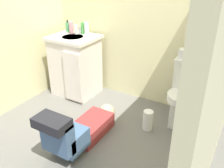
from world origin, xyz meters
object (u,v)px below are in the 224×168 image
at_px(vanity_cabinet, 76,65).
at_px(soap_dispenser, 68,27).
at_px(tissue_box, 190,55).
at_px(bottle_white, 76,29).
at_px(person_plumber, 80,129).
at_px(bottle_clear, 86,29).
at_px(bottle_green, 82,28).
at_px(faucet, 80,30).
at_px(bottle_pink, 71,28).
at_px(paper_towel_roll, 148,120).
at_px(toilet_paper_roll, 180,162).
at_px(toilet, 186,95).
at_px(toiletry_bag, 204,57).

xyz_separation_m(vanity_cabinet, soap_dispenser, (-0.19, 0.13, 0.47)).
xyz_separation_m(tissue_box, bottle_white, (-1.51, -0.01, 0.08)).
distance_m(vanity_cabinet, person_plumber, 1.15).
xyz_separation_m(soap_dispenser, bottle_clear, (0.30, 0.02, 0.02)).
bearing_deg(vanity_cabinet, bottle_white, 110.07).
bearing_deg(bottle_white, tissue_box, 0.45).
xyz_separation_m(tissue_box, bottle_green, (-1.43, 0.03, 0.10)).
bearing_deg(faucet, bottle_pink, -155.17).
xyz_separation_m(vanity_cabinet, bottle_green, (0.04, 0.15, 0.48)).
height_order(person_plumber, paper_towel_roll, person_plumber).
relative_size(bottle_clear, paper_towel_roll, 0.73).
bearing_deg(vanity_cabinet, soap_dispenser, 146.90).
bearing_deg(toilet_paper_roll, person_plumber, -168.64).
distance_m(vanity_cabinet, tissue_box, 1.52).
relative_size(toilet, paper_towel_roll, 3.26).
distance_m(tissue_box, toiletry_bag, 0.15).
xyz_separation_m(toiletry_bag, toilet_paper_roll, (0.08, -0.79, -0.76)).
xyz_separation_m(toilet, vanity_cabinet, (-1.51, -0.03, 0.05)).
xyz_separation_m(person_plumber, bottle_green, (-0.68, 1.02, 0.72)).
xyz_separation_m(vanity_cabinet, faucet, (-0.00, 0.15, 0.45)).
relative_size(tissue_box, soap_dispenser, 1.33).
height_order(toilet, bottle_white, bottle_white).
distance_m(tissue_box, bottle_white, 1.51).
relative_size(person_plumber, bottle_white, 8.72).
relative_size(person_plumber, bottle_green, 6.79).
relative_size(bottle_green, toilet_paper_roll, 1.43).
bearing_deg(bottle_clear, faucet, -178.80).
bearing_deg(toilet, toilet_paper_roll, -74.95).
relative_size(tissue_box, toiletry_bag, 1.77).
bearing_deg(bottle_white, vanity_cabinet, -69.93).
height_order(toilet, paper_towel_roll, toilet).
height_order(vanity_cabinet, faucet, faucet).
bearing_deg(bottle_white, paper_towel_roll, -17.64).
distance_m(faucet, tissue_box, 1.47).
height_order(soap_dispenser, bottle_white, soap_dispenser).
distance_m(bottle_white, bottle_green, 0.09).
bearing_deg(toilet_paper_roll, toilet, 105.05).
bearing_deg(toilet_paper_roll, bottle_white, 155.98).
height_order(vanity_cabinet, tissue_box, tissue_box).
height_order(vanity_cabinet, paper_towel_roll, vanity_cabinet).
relative_size(faucet, toilet_paper_roll, 0.91).
distance_m(bottle_green, toilet_paper_roll, 2.04).
height_order(vanity_cabinet, soap_dispenser, soap_dispenser).
bearing_deg(bottle_clear, paper_towel_roll, -21.44).
height_order(person_plumber, tissue_box, tissue_box).
height_order(person_plumber, bottle_green, bottle_green).
bearing_deg(faucet, toilet_paper_roll, -25.46).
relative_size(bottle_pink, toilet_paper_roll, 1.46).
relative_size(soap_dispenser, bottle_white, 1.36).
bearing_deg(toiletry_bag, toilet, -139.23).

